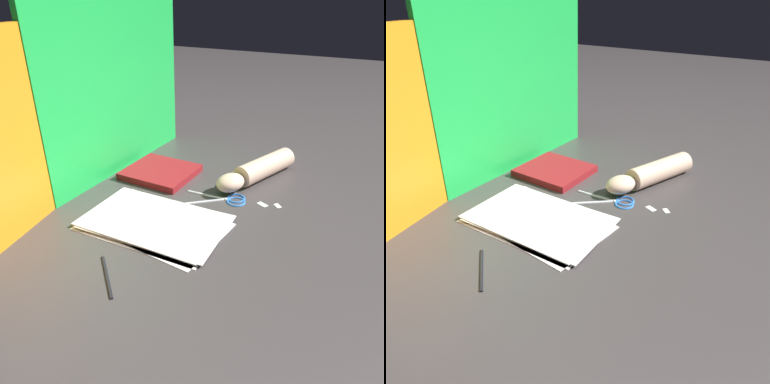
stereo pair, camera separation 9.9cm
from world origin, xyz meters
TOP-DOWN VIEW (x-y plane):
  - ground_plane at (0.00, 0.00)m, footprint 6.00×6.00m
  - backdrop_panel_left at (-0.14, 0.34)m, footprint 0.61×0.14m
  - backdrop_panel_center at (0.19, 0.34)m, footprint 0.65×0.02m
  - paper_stack at (-0.06, 0.05)m, footprint 0.25×0.37m
  - book_closed at (0.19, 0.19)m, footprint 0.19×0.21m
  - scissors at (0.14, -0.06)m, footprint 0.14×0.18m
  - hand_forearm at (0.31, -0.09)m, footprint 0.33×0.17m
  - paper_scrap_near at (0.17, -0.16)m, footprint 0.03×0.03m
  - paper_scrap_mid at (0.18, -0.20)m, footprint 0.03×0.03m
  - pen at (-0.28, 0.03)m, footprint 0.10×0.11m

SIDE VIEW (x-z plane):
  - ground_plane at x=0.00m, z-range 0.00..0.00m
  - paper_scrap_near at x=0.17m, z-range 0.00..0.00m
  - paper_scrap_mid at x=0.18m, z-range 0.00..0.00m
  - pen at x=-0.28m, z-range 0.00..0.01m
  - scissors at x=0.14m, z-range 0.00..0.01m
  - paper_stack at x=-0.06m, z-range 0.00..0.01m
  - book_closed at x=0.19m, z-range 0.00..0.02m
  - hand_forearm at x=0.31m, z-range 0.00..0.07m
  - backdrop_panel_left at x=-0.14m, z-range 0.00..0.47m
  - backdrop_panel_center at x=0.19m, z-range 0.00..0.57m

